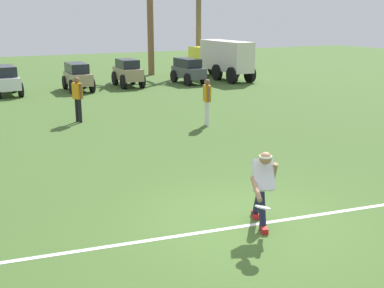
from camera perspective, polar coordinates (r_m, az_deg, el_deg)
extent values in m
plane|color=#42622A|center=(8.79, 6.51, -9.10)|extent=(80.00, 80.00, 0.00)
cube|color=white|center=(8.66, 7.14, -9.48)|extent=(20.10, 2.90, 0.01)
cylinder|color=#191E38|center=(8.43, 8.30, -7.59)|extent=(0.23, 0.37, 0.72)
cube|color=red|center=(8.41, 8.50, -9.95)|extent=(0.19, 0.28, 0.10)
cylinder|color=#191E38|center=(8.71, 7.80, -6.82)|extent=(0.26, 0.45, 0.69)
cube|color=red|center=(8.96, 7.49, -8.31)|extent=(0.19, 0.28, 0.10)
cube|color=silver|center=(8.25, 8.40, -3.65)|extent=(0.47, 0.52, 0.57)
sphere|color=#936B4C|center=(8.04, 8.71, -1.68)|extent=(0.27, 0.27, 0.21)
cylinder|color=white|center=(8.03, 8.72, -1.48)|extent=(0.28, 0.28, 0.03)
cylinder|color=#936B4C|center=(8.00, 7.61, -5.29)|extent=(0.28, 0.56, 0.27)
cylinder|color=#936B4C|center=(8.35, 9.64, -3.61)|extent=(0.18, 0.29, 0.49)
cylinder|color=white|center=(7.56, 8.38, -7.44)|extent=(0.32, 0.32, 0.10)
cylinder|color=silver|center=(16.03, 1.85, 3.58)|extent=(0.13, 0.13, 0.82)
cylinder|color=silver|center=(16.20, 1.70, 3.70)|extent=(0.13, 0.13, 0.82)
cube|color=orange|center=(16.00, 1.79, 6.03)|extent=(0.28, 0.38, 0.54)
cylinder|color=brown|center=(15.79, 1.97, 5.95)|extent=(0.09, 0.09, 0.52)
cylinder|color=brown|center=(16.20, 1.61, 6.18)|extent=(0.09, 0.09, 0.52)
sphere|color=brown|center=(15.94, 1.80, 7.34)|extent=(0.24, 0.24, 0.20)
cylinder|color=black|center=(17.00, -13.12, 3.85)|extent=(0.14, 0.14, 0.82)
cylinder|color=black|center=(17.14, -13.49, 3.92)|extent=(0.14, 0.14, 0.82)
cube|color=orange|center=(16.96, -13.44, 6.14)|extent=(0.32, 0.39, 0.54)
cylinder|color=brown|center=(16.79, -13.01, 6.12)|extent=(0.09, 0.09, 0.52)
cylinder|color=brown|center=(17.13, -13.87, 6.23)|extent=(0.09, 0.09, 0.52)
sphere|color=brown|center=(16.91, -13.52, 7.38)|extent=(0.26, 0.26, 0.20)
cube|color=silver|center=(24.01, -21.19, 6.86)|extent=(1.05, 2.43, 0.55)
cube|color=#1E232B|center=(24.10, -21.35, 8.08)|extent=(0.91, 1.83, 0.46)
cylinder|color=black|center=(24.93, -20.32, 6.56)|extent=(0.20, 0.67, 0.66)
cylinder|color=black|center=(23.30, -19.65, 6.09)|extent=(0.20, 0.67, 0.66)
cube|color=#998466|center=(24.43, -13.37, 7.58)|extent=(1.02, 2.42, 0.55)
cube|color=#1E232B|center=(24.52, -13.52, 8.79)|extent=(0.89, 1.82, 0.46)
cylinder|color=black|center=(25.18, -14.82, 7.07)|extent=(0.20, 0.66, 0.66)
cylinder|color=black|center=(25.38, -12.69, 7.26)|extent=(0.20, 0.66, 0.66)
cylinder|color=black|center=(23.55, -14.03, 6.61)|extent=(0.20, 0.66, 0.66)
cylinder|color=black|center=(23.76, -11.75, 6.81)|extent=(0.20, 0.66, 0.66)
cube|color=#998466|center=(25.44, -7.60, 8.26)|extent=(1.07, 2.39, 0.60)
cube|color=#1E232B|center=(25.44, -7.68, 9.43)|extent=(0.92, 1.58, 0.44)
cylinder|color=black|center=(26.08, -9.13, 7.70)|extent=(0.21, 0.73, 0.72)
cylinder|color=black|center=(26.36, -7.06, 7.85)|extent=(0.21, 0.73, 0.72)
cylinder|color=black|center=(24.60, -8.13, 7.31)|extent=(0.21, 0.73, 0.72)
cylinder|color=black|center=(24.90, -5.95, 7.47)|extent=(0.21, 0.73, 0.72)
cube|color=#474C51|center=(26.38, -0.39, 8.50)|extent=(1.00, 2.41, 0.55)
cube|color=#1E232B|center=(26.46, -0.55, 9.62)|extent=(0.87, 1.81, 0.46)
cylinder|color=black|center=(26.94, -2.14, 8.04)|extent=(0.19, 0.66, 0.66)
cylinder|color=black|center=(27.37, -0.31, 8.15)|extent=(0.19, 0.66, 0.66)
cylinder|color=black|center=(25.46, -0.48, 7.64)|extent=(0.19, 0.66, 0.66)
cylinder|color=black|center=(25.91, 1.42, 7.77)|extent=(0.19, 0.66, 0.66)
cube|color=yellow|center=(30.54, 1.17, 10.36)|extent=(1.06, 1.71, 1.15)
cube|color=silver|center=(27.95, 4.05, 10.41)|extent=(1.17, 4.21, 1.65)
cylinder|color=black|center=(30.04, 0.49, 8.99)|extent=(0.24, 0.90, 0.90)
cylinder|color=black|center=(30.58, 2.43, 9.08)|extent=(0.24, 0.90, 0.90)
cylinder|color=black|center=(27.75, 2.98, 8.48)|extent=(0.24, 0.90, 0.90)
cylinder|color=black|center=(28.34, 5.02, 8.58)|extent=(0.24, 0.90, 0.90)
cylinder|color=black|center=(26.34, 4.76, 8.10)|extent=(0.24, 0.90, 0.90)
cylinder|color=black|center=(26.96, 6.88, 8.20)|extent=(0.24, 0.90, 0.90)
cylinder|color=brown|center=(30.30, -4.95, 13.90)|extent=(0.39, 0.39, 6.08)
cylinder|color=brown|center=(31.81, 0.79, 14.98)|extent=(0.33, 0.33, 7.17)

